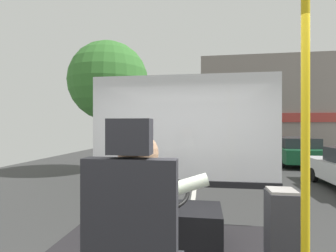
{
  "coord_description": "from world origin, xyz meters",
  "views": [
    {
      "loc": [
        0.29,
        -1.68,
        1.91
      ],
      "look_at": [
        -0.12,
        1.12,
        1.91
      ],
      "focal_mm": 26.67,
      "sensor_mm": 36.0,
      "label": 1
    }
  ],
  "objects_px": {
    "parked_car_green": "(293,150)",
    "parked_car_charcoal": "(252,140)",
    "bus_driver": "(140,215)",
    "handrail_pole": "(305,176)",
    "fare_box": "(282,238)",
    "parked_car_red": "(267,142)",
    "steering_console": "(169,224)"
  },
  "relations": [
    {
      "from": "bus_driver",
      "to": "parked_car_red",
      "type": "distance_m",
      "value": 18.4
    },
    {
      "from": "steering_console",
      "to": "parked_car_red",
      "type": "xyz_separation_m",
      "value": [
        4.96,
        16.5,
        -0.14
      ]
    },
    {
      "from": "steering_console",
      "to": "parked_car_red",
      "type": "relative_size",
      "value": 0.28
    },
    {
      "from": "handrail_pole",
      "to": "fare_box",
      "type": "bearing_deg",
      "value": 83.59
    },
    {
      "from": "parked_car_green",
      "to": "parked_car_charcoal",
      "type": "relative_size",
      "value": 1.07
    },
    {
      "from": "steering_console",
      "to": "handrail_pole",
      "type": "height_order",
      "value": "handrail_pole"
    },
    {
      "from": "handrail_pole",
      "to": "fare_box",
      "type": "height_order",
      "value": "handrail_pole"
    },
    {
      "from": "steering_console",
      "to": "parked_car_charcoal",
      "type": "relative_size",
      "value": 0.28
    },
    {
      "from": "bus_driver",
      "to": "handrail_pole",
      "type": "xyz_separation_m",
      "value": [
        0.9,
        -0.01,
        0.26
      ]
    },
    {
      "from": "handrail_pole",
      "to": "steering_console",
      "type": "bearing_deg",
      "value": 126.62
    },
    {
      "from": "parked_car_green",
      "to": "parked_car_charcoal",
      "type": "bearing_deg",
      "value": 90.36
    },
    {
      "from": "parked_car_charcoal",
      "to": "bus_driver",
      "type": "bearing_deg",
      "value": -101.85
    },
    {
      "from": "fare_box",
      "to": "steering_console",
      "type": "bearing_deg",
      "value": 150.09
    },
    {
      "from": "steering_console",
      "to": "parked_car_green",
      "type": "xyz_separation_m",
      "value": [
        4.77,
        10.54,
        -0.17
      ]
    },
    {
      "from": "bus_driver",
      "to": "parked_car_green",
      "type": "height_order",
      "value": "bus_driver"
    },
    {
      "from": "fare_box",
      "to": "parked_car_green",
      "type": "height_order",
      "value": "fare_box"
    },
    {
      "from": "steering_console",
      "to": "parked_car_green",
      "type": "bearing_deg",
      "value": 65.66
    },
    {
      "from": "bus_driver",
      "to": "fare_box",
      "type": "height_order",
      "value": "bus_driver"
    },
    {
      "from": "handrail_pole",
      "to": "parked_car_red",
      "type": "distance_m",
      "value": 18.2
    },
    {
      "from": "bus_driver",
      "to": "parked_car_charcoal",
      "type": "xyz_separation_m",
      "value": [
        4.7,
        22.41,
        -0.74
      ]
    },
    {
      "from": "fare_box",
      "to": "parked_car_green",
      "type": "relative_size",
      "value": 0.18
    },
    {
      "from": "parked_car_red",
      "to": "parked_car_charcoal",
      "type": "distance_m",
      "value": 4.71
    },
    {
      "from": "bus_driver",
      "to": "parked_car_green",
      "type": "xyz_separation_m",
      "value": [
        4.77,
        11.75,
        -0.7
      ]
    },
    {
      "from": "bus_driver",
      "to": "parked_car_green",
      "type": "bearing_deg",
      "value": 67.91
    },
    {
      "from": "fare_box",
      "to": "parked_car_charcoal",
      "type": "xyz_separation_m",
      "value": [
        3.73,
        21.76,
        -0.38
      ]
    },
    {
      "from": "steering_console",
      "to": "parked_car_charcoal",
      "type": "distance_m",
      "value": 21.72
    },
    {
      "from": "bus_driver",
      "to": "parked_car_green",
      "type": "distance_m",
      "value": 12.7
    },
    {
      "from": "fare_box",
      "to": "parked_car_charcoal",
      "type": "bearing_deg",
      "value": 80.28
    },
    {
      "from": "parked_car_red",
      "to": "parked_car_green",
      "type": "bearing_deg",
      "value": -91.81
    },
    {
      "from": "bus_driver",
      "to": "fare_box",
      "type": "xyz_separation_m",
      "value": [
        0.97,
        0.64,
        -0.36
      ]
    },
    {
      "from": "fare_box",
      "to": "handrail_pole",
      "type": "bearing_deg",
      "value": -96.41
    },
    {
      "from": "steering_console",
      "to": "fare_box",
      "type": "relative_size",
      "value": 1.43
    }
  ]
}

